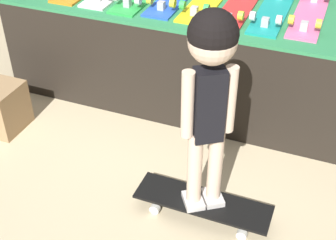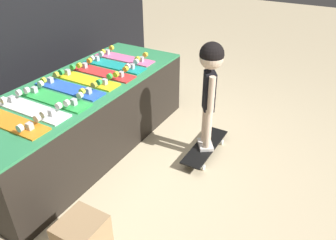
% 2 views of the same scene
% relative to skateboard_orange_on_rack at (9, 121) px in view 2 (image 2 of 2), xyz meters
% --- Properties ---
extents(ground_plane, '(16.00, 16.00, 0.00)m').
position_rel_skateboard_orange_on_rack_xyz_m(ground_plane, '(0.74, -0.48, -0.69)').
color(ground_plane, beige).
extents(back_wall, '(4.45, 0.10, 2.65)m').
position_rel_skateboard_orange_on_rack_xyz_m(back_wall, '(0.74, 0.82, 0.63)').
color(back_wall, black).
rests_on(back_wall, ground_plane).
extents(display_rack, '(2.31, 0.86, 0.68)m').
position_rel_skateboard_orange_on_rack_xyz_m(display_rack, '(0.74, 0.01, -0.36)').
color(display_rack, black).
rests_on(display_rack, ground_plane).
extents(skateboard_orange_on_rack, '(0.18, 0.68, 0.09)m').
position_rel_skateboard_orange_on_rack_xyz_m(skateboard_orange_on_rack, '(0.00, 0.00, 0.00)').
color(skateboard_orange_on_rack, orange).
rests_on(skateboard_orange_on_rack, display_rack).
extents(skateboard_white_on_rack, '(0.18, 0.68, 0.09)m').
position_rel_skateboard_orange_on_rack_xyz_m(skateboard_white_on_rack, '(0.21, 0.01, 0.00)').
color(skateboard_white_on_rack, white).
rests_on(skateboard_white_on_rack, display_rack).
extents(skateboard_green_on_rack, '(0.18, 0.68, 0.09)m').
position_rel_skateboard_orange_on_rack_xyz_m(skateboard_green_on_rack, '(0.42, -0.02, 0.00)').
color(skateboard_green_on_rack, green).
rests_on(skateboard_green_on_rack, display_rack).
extents(skateboard_blue_on_rack, '(0.18, 0.68, 0.09)m').
position_rel_skateboard_orange_on_rack_xyz_m(skateboard_blue_on_rack, '(0.63, 0.02, 0.00)').
color(skateboard_blue_on_rack, blue).
rests_on(skateboard_blue_on_rack, display_rack).
extents(skateboard_yellow_on_rack, '(0.18, 0.68, 0.09)m').
position_rel_skateboard_orange_on_rack_xyz_m(skateboard_yellow_on_rack, '(0.84, 0.02, 0.00)').
color(skateboard_yellow_on_rack, yellow).
rests_on(skateboard_yellow_on_rack, display_rack).
extents(skateboard_red_on_rack, '(0.18, 0.68, 0.09)m').
position_rel_skateboard_orange_on_rack_xyz_m(skateboard_red_on_rack, '(1.05, -0.01, 0.00)').
color(skateboard_red_on_rack, red).
rests_on(skateboard_red_on_rack, display_rack).
extents(skateboard_teal_on_rack, '(0.18, 0.68, 0.09)m').
position_rel_skateboard_orange_on_rack_xyz_m(skateboard_teal_on_rack, '(1.26, 0.01, 0.00)').
color(skateboard_teal_on_rack, teal).
rests_on(skateboard_teal_on_rack, display_rack).
extents(skateboard_pink_on_rack, '(0.18, 0.68, 0.09)m').
position_rel_skateboard_orange_on_rack_xyz_m(skateboard_pink_on_rack, '(1.47, 0.04, 0.00)').
color(skateboard_pink_on_rack, pink).
rests_on(skateboard_pink_on_rack, display_rack).
extents(skateboard_on_floor, '(0.69, 0.20, 0.09)m').
position_rel_skateboard_orange_on_rack_xyz_m(skateboard_on_floor, '(1.20, -1.06, -0.62)').
color(skateboard_on_floor, black).
rests_on(skateboard_on_floor, ground_plane).
extents(child, '(0.23, 0.21, 1.02)m').
position_rel_skateboard_orange_on_rack_xyz_m(child, '(1.20, -1.06, 0.11)').
color(child, silver).
rests_on(child, skateboard_on_floor).
extents(storage_box, '(0.29, 0.27, 0.30)m').
position_rel_skateboard_orange_on_rack_xyz_m(storage_box, '(-0.23, -0.82, -0.54)').
color(storage_box, '#A37F56').
rests_on(storage_box, ground_plane).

